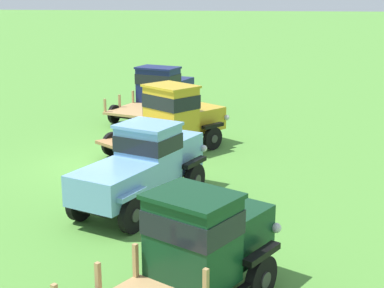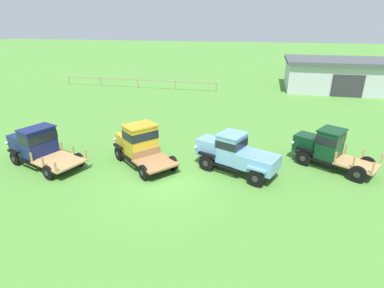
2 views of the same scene
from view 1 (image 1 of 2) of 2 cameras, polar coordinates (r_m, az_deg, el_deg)
The scene contains 5 objects.
ground_plane at distance 19.05m, azimuth -8.11°, elevation -2.08°, with size 240.00×240.00×0.00m, color #518E38.
vintage_truck_foreground_near at distance 26.11m, azimuth -3.01°, elevation 5.23°, with size 5.43×3.40×2.17m.
vintage_truck_second_in_line at distance 20.42m, azimuth -1.64°, elevation 2.70°, with size 4.71×4.29×2.31m.
vintage_truck_midrow_center at distance 15.24m, azimuth -4.73°, elevation -1.99°, with size 4.74×3.14×2.15m.
vintage_truck_far_side at distance 10.46m, azimuth 0.64°, elevation -9.98°, with size 4.58×3.52×2.19m.
Camera 1 is at (17.57, 4.82, 5.58)m, focal length 55.00 mm.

